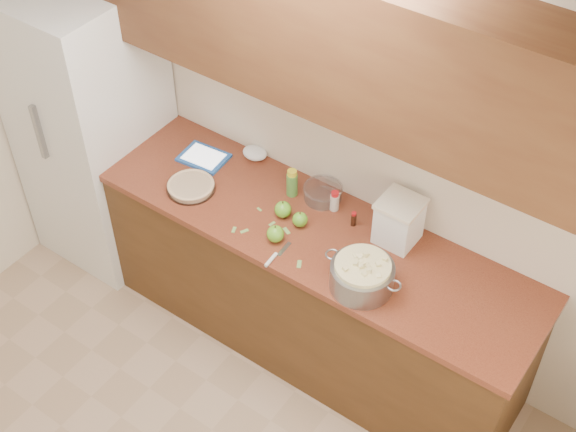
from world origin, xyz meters
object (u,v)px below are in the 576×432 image
Objects in this scene: pie at (191,186)px; colander at (362,276)px; tablet at (204,157)px; flour_canister at (399,221)px.

pie is 1.10m from colander.
tablet is at bearing 166.54° from colander.
flour_canister is 0.93× the size of tablet.
tablet is (-1.20, 0.29, -0.06)m from colander.
colander is at bearing -2.80° from pie.
tablet is (-1.19, -0.08, -0.12)m from flour_canister.
tablet is (-0.11, 0.23, -0.01)m from pie.
pie is 1.03× the size of flour_canister.
pie is at bearing -70.79° from tablet.
colander is 1.49× the size of tablet.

